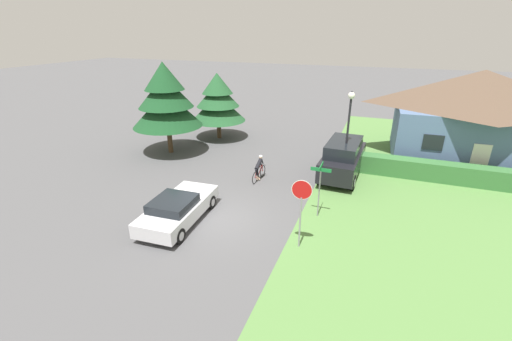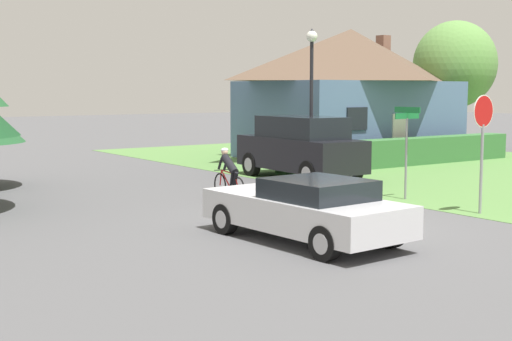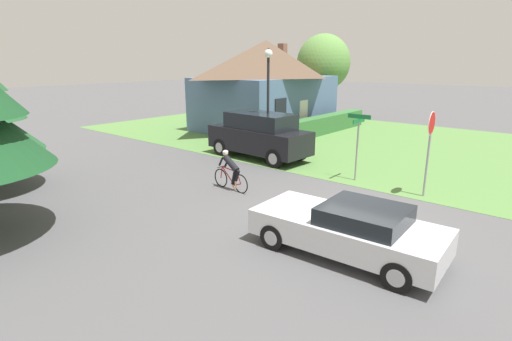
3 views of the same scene
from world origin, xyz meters
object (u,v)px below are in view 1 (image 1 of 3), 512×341
at_px(cyclist, 259,169).
at_px(stop_sign, 301,200).
at_px(street_lamp, 349,119).
at_px(street_name_sign, 320,181).
at_px(conifer_tall_far, 218,100).
at_px(sedan_left_lane, 178,209).
at_px(cottage_house, 475,115).
at_px(parked_suv_right, 343,158).
at_px(conifer_tall_near, 166,99).

height_order(cyclist, stop_sign, stop_sign).
height_order(stop_sign, street_lamp, street_lamp).
xyz_separation_m(street_lamp, street_name_sign, (-0.54, -4.68, -1.67)).
bearing_deg(conifer_tall_far, street_lamp, -24.58).
bearing_deg(stop_sign, sedan_left_lane, -2.83).
height_order(cottage_house, sedan_left_lane, cottage_house).
bearing_deg(conifer_tall_far, street_name_sign, -44.31).
height_order(stop_sign, street_name_sign, stop_sign).
height_order(sedan_left_lane, cyclist, cyclist).
bearing_deg(parked_suv_right, cyclist, 120.51).
bearing_deg(stop_sign, cyclist, -59.26).
relative_size(cottage_house, sedan_left_lane, 2.20).
distance_m(cottage_house, conifer_tall_far, 17.06).
bearing_deg(parked_suv_right, cottage_house, -50.38).
relative_size(parked_suv_right, conifer_tall_far, 1.03).
xyz_separation_m(cottage_house, sedan_left_lane, (-13.17, -13.04, -2.30)).
bearing_deg(street_lamp, parked_suv_right, 109.39).
xyz_separation_m(parked_suv_right, conifer_tall_far, (-9.89, 4.20, 1.83)).
relative_size(cottage_house, street_lamp, 1.99).
relative_size(stop_sign, conifer_tall_far, 0.58).
xyz_separation_m(stop_sign, conifer_tall_near, (-10.93, 7.71, 1.59)).
relative_size(sedan_left_lane, street_lamp, 0.90).
bearing_deg(stop_sign, parked_suv_right, -97.73).
bearing_deg(sedan_left_lane, cottage_house, -47.94).
distance_m(cottage_house, sedan_left_lane, 18.68).
xyz_separation_m(street_lamp, conifer_tall_near, (-11.69, 0.42, 0.20)).
bearing_deg(sedan_left_lane, parked_suv_right, -40.72).
bearing_deg(sedan_left_lane, stop_sign, -92.40).
distance_m(sedan_left_lane, conifer_tall_near, 9.96).
distance_m(cottage_house, conifer_tall_near, 19.43).
distance_m(street_lamp, street_name_sign, 5.00).
height_order(sedan_left_lane, conifer_tall_far, conifer_tall_far).
bearing_deg(cyclist, sedan_left_lane, 166.66).
height_order(cottage_house, parked_suv_right, cottage_house).
bearing_deg(conifer_tall_far, conifer_tall_near, -111.67).
distance_m(street_name_sign, conifer_tall_near, 12.40).
bearing_deg(cyclist, street_lamp, -62.73).
height_order(sedan_left_lane, stop_sign, stop_sign).
xyz_separation_m(street_name_sign, conifer_tall_far, (-9.49, 9.27, 1.15)).
distance_m(sedan_left_lane, conifer_tall_far, 12.72).
distance_m(street_lamp, conifer_tall_far, 11.04).
bearing_deg(cyclist, conifer_tall_near, 77.21).
bearing_deg(stop_sign, conifer_tall_near, -38.31).
bearing_deg(conifer_tall_near, cyclist, -17.31).
bearing_deg(sedan_left_lane, street_lamp, -42.81).
relative_size(cyclist, parked_suv_right, 0.34).
height_order(sedan_left_lane, parked_suv_right, parked_suv_right).
xyz_separation_m(parked_suv_right, stop_sign, (-0.62, -7.68, 0.97)).
bearing_deg(cyclist, parked_suv_right, -57.82).
height_order(street_name_sign, conifer_tall_far, conifer_tall_far).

